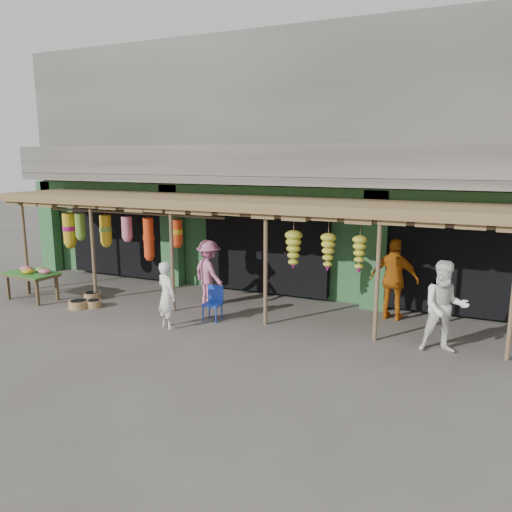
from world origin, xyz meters
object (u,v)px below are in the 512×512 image
at_px(person_right, 445,307).
at_px(person_shopper, 209,273).
at_px(person_vendor, 394,279).
at_px(blue_chair, 214,301).
at_px(flower_table, 32,274).
at_px(person_front, 167,295).

xyz_separation_m(person_right, person_shopper, (-5.78, 0.91, -0.06)).
bearing_deg(person_vendor, blue_chair, 29.16).
bearing_deg(person_vendor, flower_table, 18.59).
relative_size(person_vendor, person_shopper, 1.14).
xyz_separation_m(person_vendor, person_shopper, (-4.55, -0.77, -0.12)).
bearing_deg(person_right, person_shopper, 155.58).
relative_size(person_right, person_shopper, 1.08).
xyz_separation_m(blue_chair, person_vendor, (3.86, 1.78, 0.52)).
bearing_deg(flower_table, person_vendor, 19.45).
bearing_deg(flower_table, person_front, 0.10).
bearing_deg(person_vendor, person_right, 130.59).
height_order(blue_chair, person_front, person_front).
height_order(blue_chair, person_shopper, person_shopper).
height_order(flower_table, person_front, person_front).
bearing_deg(person_right, flower_table, 167.99).
xyz_separation_m(flower_table, blue_chair, (5.26, 0.52, -0.25)).
bearing_deg(person_vendor, person_shopper, 13.97).
relative_size(flower_table, person_right, 0.83).
bearing_deg(person_shopper, blue_chair, 152.23).
height_order(person_front, person_shopper, person_shopper).
distance_m(flower_table, person_right, 10.36).
xyz_separation_m(flower_table, person_front, (4.59, -0.42, 0.06)).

